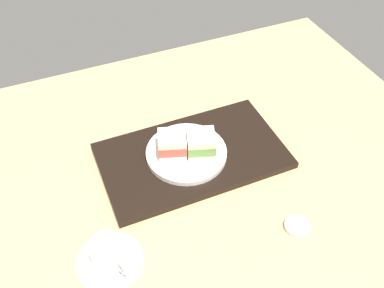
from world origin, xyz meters
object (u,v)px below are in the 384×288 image
at_px(coffee_cup, 109,255).
at_px(small_sauce_dish, 297,226).
at_px(sandwich_near, 200,142).
at_px(sandwich_far, 172,144).
at_px(sandwich_plate, 186,153).

height_order(coffee_cup, small_sauce_dish, coffee_cup).
xyz_separation_m(sandwich_near, sandwich_far, (0.06, -0.02, -0.00)).
distance_m(sandwich_far, small_sauce_dish, 0.35).
height_order(sandwich_far, coffee_cup, sandwich_far).
bearing_deg(coffee_cup, sandwich_plate, -141.09).
distance_m(sandwich_near, small_sauce_dish, 0.30).
height_order(sandwich_plate, coffee_cup, coffee_cup).
bearing_deg(sandwich_far, sandwich_near, 160.65).
bearing_deg(small_sauce_dish, sandwich_far, -58.58).
distance_m(sandwich_plate, sandwich_far, 0.05).
xyz_separation_m(sandwich_plate, sandwich_near, (-0.03, 0.01, 0.04)).
bearing_deg(sandwich_plate, sandwich_far, -19.35).
distance_m(sandwich_near, sandwich_far, 0.07).
relative_size(sandwich_near, small_sauce_dish, 1.52).
bearing_deg(sandwich_far, small_sauce_dish, 121.42).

